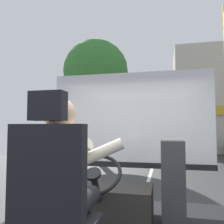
{
  "coord_description": "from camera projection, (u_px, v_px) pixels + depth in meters",
  "views": [
    {
      "loc": [
        0.53,
        -1.94,
        1.73
      ],
      "look_at": [
        -0.06,
        0.65,
        1.9
      ],
      "focal_mm": 36.83,
      "sensor_mm": 36.0,
      "label": 1
    }
  ],
  "objects": [
    {
      "name": "ground",
      "position": [
        153.0,
        166.0,
        10.45
      ],
      "size": [
        18.0,
        44.0,
        0.06
      ],
      "color": "#383838"
    },
    {
      "name": "driver_seat",
      "position": [
        54.0,
        211.0,
        1.46
      ],
      "size": [
        0.48,
        0.48,
        1.31
      ],
      "color": "black",
      "rests_on": "bus_floor"
    },
    {
      "name": "bus_driver",
      "position": [
        62.0,
        175.0,
        1.58
      ],
      "size": [
        0.8,
        0.63,
        0.84
      ],
      "color": "black",
      "rests_on": "driver_seat"
    },
    {
      "name": "steering_console",
      "position": [
        105.0,
        201.0,
        2.68
      ],
      "size": [
        1.1,
        1.01,
        0.8
      ],
      "color": "#282623",
      "rests_on": "bus_floor"
    },
    {
      "name": "fare_box",
      "position": [
        173.0,
        183.0,
        2.53
      ],
      "size": [
        0.26,
        0.23,
        0.96
      ],
      "color": "#333338",
      "rests_on": "bus_floor"
    },
    {
      "name": "windshield_panel",
      "position": [
        130.0,
        130.0,
        3.58
      ],
      "size": [
        2.5,
        0.08,
        1.48
      ],
      "color": "silver"
    },
    {
      "name": "street_tree",
      "position": [
        96.0,
        73.0,
        12.51
      ],
      "size": [
        3.51,
        3.51,
        6.47
      ],
      "color": "#4C3828",
      "rests_on": "ground"
    }
  ]
}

